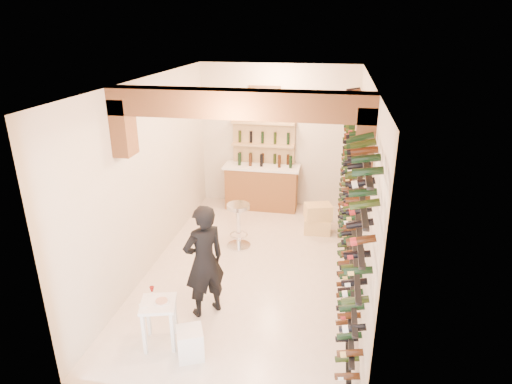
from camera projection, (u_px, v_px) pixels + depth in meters
ground at (253, 267)px, 7.62m from camera, size 6.00×6.00×0.00m
room_shell at (249, 147)px, 6.56m from camera, size 3.52×6.02×3.21m
wine_rack at (349, 190)px, 6.80m from camera, size 0.32×5.70×2.56m
back_counter at (262, 186)px, 9.90m from camera, size 1.70×0.62×1.29m
back_shelving at (264, 156)px, 9.89m from camera, size 1.40×0.31×2.73m
tasting_table at (159, 310)px, 5.63m from camera, size 0.54×0.54×0.78m
white_stool at (190, 343)px, 5.52m from camera, size 0.42×0.42×0.40m
person at (204, 261)px, 6.14m from camera, size 0.73×0.73×1.71m
chrome_barstool at (239, 222)px, 8.14m from camera, size 0.45×0.45×0.87m
crate_lower at (317, 225)px, 8.82m from camera, size 0.54×0.38×0.32m
crate_upper at (318, 212)px, 8.71m from camera, size 0.60×0.49×0.30m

